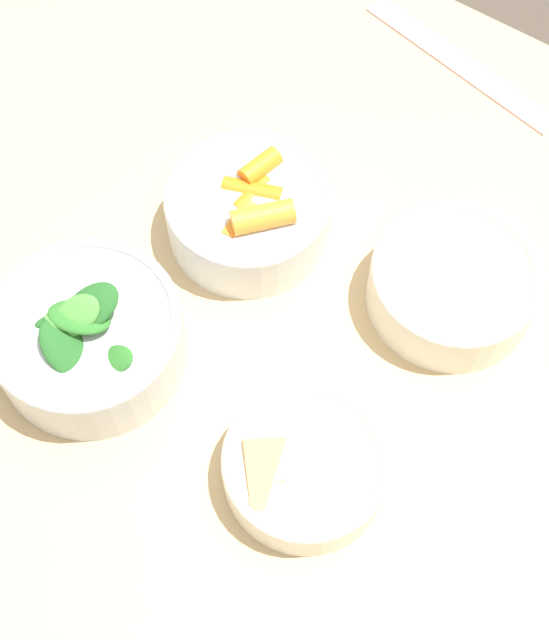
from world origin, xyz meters
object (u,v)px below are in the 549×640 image
(bowl_carrots, at_px, (249,211))
(bowl_cookies, at_px, (304,466))
(ruler, at_px, (459,63))
(bowl_beans_hotdog, at_px, (452,286))
(bowl_greens, at_px, (88,336))

(bowl_carrots, height_order, bowl_cookies, bowl_carrots)
(bowl_carrots, relative_size, ruler, 0.62)
(bowl_beans_hotdog, relative_size, ruler, 0.60)
(bowl_greens, distance_m, bowl_cookies, 0.22)
(bowl_carrots, bearing_deg, bowl_beans_hotdog, 13.01)
(bowl_greens, xyz_separation_m, bowl_beans_hotdog, (0.23, 0.24, -0.01))
(bowl_beans_hotdog, height_order, ruler, bowl_beans_hotdog)
(bowl_cookies, height_order, ruler, bowl_cookies)
(ruler, bearing_deg, bowl_greens, -100.28)
(bowl_greens, bearing_deg, bowl_cookies, 4.29)
(bowl_greens, relative_size, bowl_cookies, 1.23)
(bowl_carrots, bearing_deg, bowl_greens, -100.08)
(bowl_beans_hotdog, relative_size, bowl_cookies, 1.11)
(bowl_carrots, distance_m, ruler, 0.32)
(bowl_carrots, xyz_separation_m, ruler, (0.06, 0.31, -0.03))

